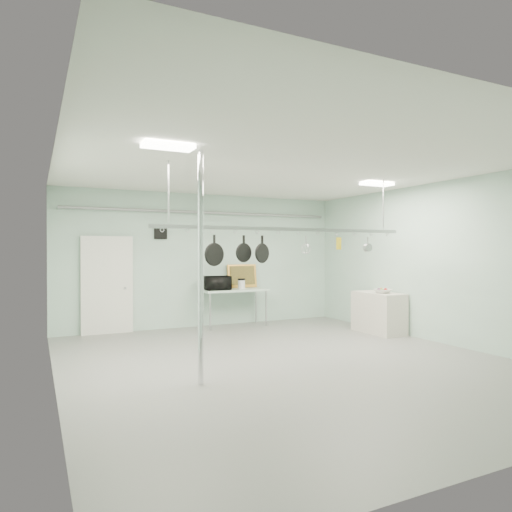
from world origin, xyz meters
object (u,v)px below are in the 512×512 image
chrome_pole (201,268)px  pot_rack (288,228)px  side_cabinet (379,313)px  coffee_canister (241,285)px  skillet_right (262,249)px  microwave (218,283)px  prep_table (234,292)px  skillet_left (214,250)px  fruit_bowl (383,291)px  skillet_mid (244,248)px

chrome_pole → pot_rack: (1.90, 0.90, 0.63)m
side_cabinet → coffee_canister: bearing=138.0°
skillet_right → microwave: bearing=60.2°
pot_rack → side_cabinet: bearing=20.4°
chrome_pole → prep_table: size_ratio=2.00×
chrome_pole → skillet_right: size_ratio=7.22×
side_cabinet → skillet_right: skillet_right is taller
pot_rack → skillet_left: (-1.36, 0.00, -0.39)m
skillet_left → microwave: bearing=53.4°
fruit_bowl → pot_rack: bearing=-162.4°
chrome_pole → microwave: (1.84, 4.11, -0.53)m
pot_rack → skillet_right: (-0.51, 0.00, -0.37)m
side_cabinet → microwave: (-3.01, 2.11, 0.62)m
side_cabinet → microwave: microwave is taller
chrome_pole → coffee_canister: (2.47, 4.14, -0.59)m
microwave → pot_rack: bearing=96.8°
skillet_left → skillet_right: 0.85m
chrome_pole → skillet_right: bearing=32.9°
fruit_bowl → skillet_right: bearing=-164.9°
skillet_mid → skillet_right: (0.34, 0.00, -0.01)m
coffee_canister → chrome_pole: bearing=-120.8°
skillet_left → skillet_mid: 0.52m
pot_rack → microwave: size_ratio=8.13×
side_cabinet → pot_rack: (-2.95, -1.10, 1.78)m
coffee_canister → skillet_right: size_ratio=0.48×
prep_table → coffee_canister: (0.17, -0.06, 0.18)m
skillet_mid → prep_table: bearing=57.0°
pot_rack → coffee_canister: (0.57, 3.24, -1.22)m
prep_table → skillet_right: skillet_right is taller
prep_table → pot_rack: bearing=-96.9°
coffee_canister → skillet_left: bearing=-120.7°
side_cabinet → coffee_canister: 3.26m
side_cabinet → skillet_right: size_ratio=2.71×
chrome_pole → fruit_bowl: 5.19m
prep_table → skillet_right: bearing=-105.4°
coffee_canister → fruit_bowl: (2.35, -2.32, -0.07)m
prep_table → skillet_right: (-0.91, -3.30, 1.03)m
prep_table → coffee_canister: coffee_canister is taller
prep_table → skillet_left: (-1.76, -3.30, 1.01)m
prep_table → coffee_canister: 0.25m
pot_rack → chrome_pole: bearing=-154.7°
microwave → coffee_canister: size_ratio=2.79×
microwave → coffee_canister: (0.63, 0.03, -0.06)m
side_cabinet → fruit_bowl: size_ratio=3.26×
skillet_left → skillet_right: same height
skillet_left → skillet_right: bearing=-14.7°
coffee_canister → skillet_mid: skillet_mid is taller
pot_rack → skillet_right: bearing=180.0°
chrome_pole → coffee_canister: chrome_pole is taller
microwave → fruit_bowl: microwave is taller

